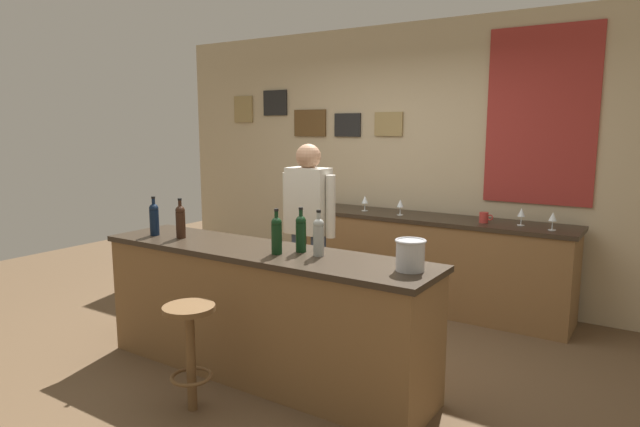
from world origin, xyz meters
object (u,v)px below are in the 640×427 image
at_px(wine_bottle_b, 181,220).
at_px(wine_bottle_e, 319,236).
at_px(wine_glass_a, 365,200).
at_px(wine_glass_b, 400,204).
at_px(bar_stool, 190,340).
at_px(ice_bucket, 410,254).
at_px(wine_glass_c, 521,213).
at_px(wine_bottle_c, 277,234).
at_px(coffee_mug, 484,217).
at_px(wine_bottle_a, 154,218).
at_px(bartender, 309,225).
at_px(wine_bottle_d, 301,232).
at_px(wine_glass_d, 553,217).

relative_size(wine_bottle_b, wine_bottle_e, 1.00).
bearing_deg(wine_glass_a, wine_glass_b, -6.50).
bearing_deg(bar_stool, ice_bucket, 30.36).
relative_size(wine_glass_b, wine_glass_c, 1.00).
bearing_deg(wine_glass_a, wine_bottle_c, -77.45).
relative_size(wine_glass_c, coffee_mug, 1.24).
distance_m(bar_stool, wine_bottle_a, 1.26).
bearing_deg(wine_glass_b, wine_glass_c, 3.38).
distance_m(bartender, wine_bottle_c, 1.02).
bearing_deg(wine_bottle_a, wine_bottle_d, 7.08).
bearing_deg(wine_bottle_d, wine_glass_c, 63.31).
distance_m(wine_bottle_c, ice_bucket, 0.93).
relative_size(bartender, ice_bucket, 8.61).
bearing_deg(wine_glass_d, ice_bucket, -102.95).
xyz_separation_m(wine_bottle_c, wine_glass_a, (-0.46, 2.08, -0.05)).
bearing_deg(wine_glass_a, bartender, -86.09).
xyz_separation_m(wine_bottle_a, wine_glass_d, (2.55, 2.03, -0.05)).
distance_m(bartender, wine_glass_b, 1.15).
relative_size(ice_bucket, wine_glass_c, 1.21).
bearing_deg(bar_stool, wine_bottle_b, 139.40).
height_order(bar_stool, wine_bottle_a, wine_bottle_a).
height_order(bar_stool, wine_bottle_e, wine_bottle_e).
distance_m(wine_bottle_a, wine_bottle_b, 0.26).
xyz_separation_m(bartender, wine_bottle_b, (-0.55, -0.92, 0.12)).
xyz_separation_m(wine_bottle_a, wine_bottle_d, (1.29, 0.16, 0.00)).
distance_m(bar_stool, wine_bottle_e, 1.04).
height_order(bar_stool, wine_bottle_d, wine_bottle_d).
bearing_deg(wine_bottle_a, bartender, 50.19).
bearing_deg(wine_bottle_e, wine_glass_c, 67.58).
relative_size(wine_bottle_b, wine_glass_d, 1.97).
bearing_deg(wine_bottle_e, bar_stool, -125.82).
bearing_deg(coffee_mug, wine_bottle_c, -110.62).
bearing_deg(coffee_mug, wine_bottle_d, -109.38).
bearing_deg(wine_bottle_d, bar_stool, -114.85).
bearing_deg(coffee_mug, wine_glass_b, -178.43).
height_order(wine_bottle_e, wine_glass_d, wine_bottle_e).
height_order(bartender, coffee_mug, bartender).
xyz_separation_m(bartender, ice_bucket, (1.30, -0.85, 0.08)).
bearing_deg(ice_bucket, wine_glass_d, 77.05).
bearing_deg(wine_bottle_a, wine_glass_a, 71.02).
distance_m(bartender, wine_bottle_b, 1.08).
height_order(wine_bottle_b, coffee_mug, wine_bottle_b).
bearing_deg(ice_bucket, wine_bottle_c, -174.16).
bearing_deg(ice_bucket, wine_glass_a, 124.83).
bearing_deg(wine_bottle_a, wine_bottle_b, 8.35).
relative_size(wine_glass_a, wine_glass_c, 1.00).
bearing_deg(wine_glass_a, wine_bottle_d, -73.84).
height_order(wine_bottle_d, coffee_mug, wine_bottle_d).
distance_m(bar_stool, wine_bottle_d, 0.99).
bearing_deg(wine_bottle_b, wine_bottle_e, 4.36).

